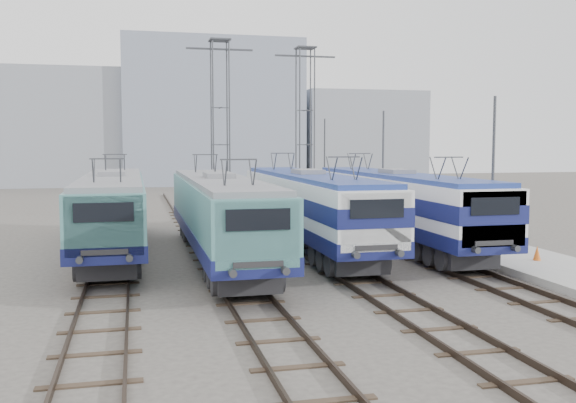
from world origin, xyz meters
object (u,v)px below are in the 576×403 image
(safety_cone, at_px, (537,253))
(catenary_tower_west, at_px, (220,120))
(locomotive_far_right, at_px, (398,201))
(catenary_tower_east, at_px, (305,122))
(mast_front, at_px, (493,182))
(locomotive_center_right, at_px, (309,203))
(mast_rear, at_px, (325,164))
(locomotive_far_left, at_px, (113,206))
(locomotive_center_left, at_px, (220,211))
(mast_mid, at_px, (383,170))

(safety_cone, bearing_deg, catenary_tower_west, 116.16)
(locomotive_far_right, height_order, catenary_tower_east, catenary_tower_east)
(mast_front, bearing_deg, catenary_tower_west, 113.27)
(locomotive_center_right, distance_m, locomotive_far_right, 4.50)
(catenary_tower_west, xyz_separation_m, mast_front, (8.60, -20.00, -3.14))
(locomotive_far_right, relative_size, catenary_tower_east, 1.48)
(locomotive_far_right, relative_size, mast_rear, 2.53)
(locomotive_far_right, xyz_separation_m, mast_front, (1.85, -5.44, 1.23))
(locomotive_far_left, xyz_separation_m, locomotive_center_left, (4.50, -3.26, 0.01))
(locomotive_far_left, distance_m, locomotive_center_left, 5.56)
(catenary_tower_east, xyz_separation_m, safety_cone, (3.72, -22.81, -6.04))
(locomotive_far_right, bearing_deg, mast_mid, 74.24)
(catenary_tower_west, relative_size, mast_front, 1.71)
(catenary_tower_west, xyz_separation_m, catenary_tower_east, (6.50, 2.00, 0.00))
(mast_front, distance_m, safety_cone, 3.42)
(mast_front, height_order, mast_mid, same)
(locomotive_far_right, bearing_deg, mast_rear, 84.31)
(locomotive_center_left, xyz_separation_m, locomotive_far_right, (9.00, 2.10, 0.05))
(mast_front, xyz_separation_m, mast_rear, (0.00, 24.00, 0.00))
(locomotive_center_left, relative_size, mast_front, 2.53)
(locomotive_far_right, bearing_deg, safety_cone, -60.96)
(locomotive_center_right, relative_size, mast_front, 2.55)
(locomotive_far_right, xyz_separation_m, mast_rear, (1.85, 18.56, 1.23))
(locomotive_center_left, bearing_deg, mast_front, -17.12)
(catenary_tower_east, relative_size, mast_mid, 1.71)
(locomotive_far_left, height_order, mast_rear, mast_rear)
(mast_rear, bearing_deg, locomotive_far_right, -95.69)
(locomotive_center_right, height_order, mast_rear, mast_rear)
(locomotive_center_right, height_order, safety_cone, locomotive_center_right)
(locomotive_far_right, height_order, mast_rear, mast_rear)
(catenary_tower_west, height_order, catenary_tower_east, same)
(safety_cone, bearing_deg, mast_rear, 93.74)
(mast_front, bearing_deg, locomotive_center_right, 139.24)
(mast_mid, height_order, safety_cone, mast_mid)
(locomotive_far_left, distance_m, catenary_tower_west, 15.65)
(locomotive_center_left, height_order, catenary_tower_west, catenary_tower_west)
(locomotive_far_left, xyz_separation_m, mast_mid, (15.35, 5.40, 1.30))
(catenary_tower_west, bearing_deg, catenary_tower_east, 17.10)
(catenary_tower_west, distance_m, safety_cone, 23.96)
(catenary_tower_east, height_order, mast_mid, catenary_tower_east)
(mast_mid, xyz_separation_m, mast_rear, (0.00, 12.00, 0.00))
(locomotive_center_right, height_order, catenary_tower_west, catenary_tower_west)
(safety_cone, bearing_deg, locomotive_center_left, 161.59)
(mast_rear, bearing_deg, locomotive_far_left, -131.42)
(safety_cone, bearing_deg, locomotive_far_left, 156.40)
(locomotive_far_right, height_order, catenary_tower_west, catenary_tower_west)
(locomotive_center_right, bearing_deg, safety_cone, -38.24)
(locomotive_far_right, bearing_deg, catenary_tower_east, 90.87)
(locomotive_center_left, distance_m, mast_front, 11.43)
(locomotive_center_left, distance_m, catenary_tower_west, 17.38)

